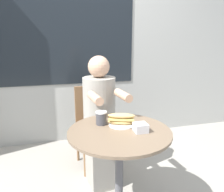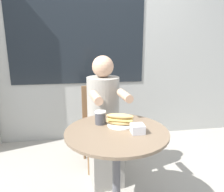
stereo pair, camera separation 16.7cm
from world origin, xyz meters
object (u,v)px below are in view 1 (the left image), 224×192
(cafe_table, at_px, (119,155))
(drink_cup, at_px, (101,118))
(diner_chair, at_px, (93,118))
(seated_diner, at_px, (101,128))
(sandwich_on_plate, at_px, (121,120))

(cafe_table, bearing_deg, drink_cup, 124.09)
(cafe_table, height_order, drink_cup, drink_cup)
(cafe_table, xyz_separation_m, diner_chair, (-0.03, 0.88, -0.02))
(seated_diner, distance_m, drink_cup, 0.47)
(drink_cup, bearing_deg, diner_chair, 84.81)
(seated_diner, bearing_deg, cafe_table, 86.44)
(seated_diner, bearing_deg, diner_chair, -93.65)
(cafe_table, relative_size, seated_diner, 0.60)
(diner_chair, relative_size, seated_diner, 0.71)
(drink_cup, bearing_deg, sandwich_on_plate, -22.83)
(cafe_table, height_order, seated_diner, seated_diner)
(cafe_table, relative_size, drink_cup, 7.36)
(drink_cup, bearing_deg, cafe_table, -55.91)
(cafe_table, xyz_separation_m, drink_cup, (-0.10, 0.15, 0.25))
(seated_diner, distance_m, sandwich_on_plate, 0.51)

